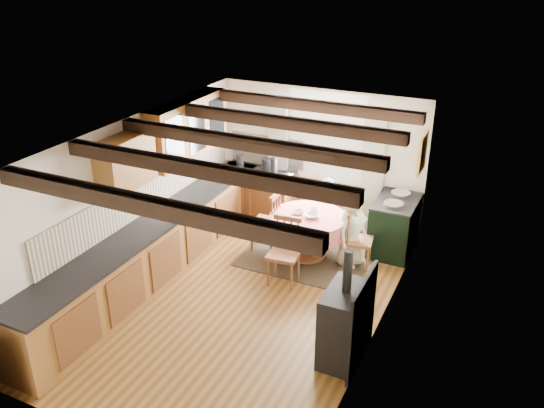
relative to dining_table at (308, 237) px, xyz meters
The scene contains 41 objects.
floor 1.55m from the dining_table, 101.53° to the right, with size 3.60×5.50×0.00m, color olive.
ceiling 2.53m from the dining_table, 101.53° to the right, with size 3.60×5.50×0.00m, color white.
wall_back 1.56m from the dining_table, 103.23° to the left, with size 3.60×0.00×2.40m, color silver.
wall_front 4.32m from the dining_table, 94.07° to the right, with size 3.60×0.00×2.40m, color silver.
wall_left 2.70m from the dining_table, 144.96° to the right, with size 0.00×5.50×2.40m, color silver.
wall_right 2.26m from the dining_table, 44.48° to the right, with size 0.00×5.50×2.40m, color silver.
beam_a 3.99m from the dining_table, 94.94° to the right, with size 3.60×0.16×0.16m, color black.
beam_b 3.16m from the dining_table, 96.92° to the right, with size 3.60×0.16×0.16m, color black.
beam_c 2.46m from the dining_table, 101.53° to the right, with size 3.60×0.16×0.16m, color black.
beam_d 2.03m from the dining_table, 122.43° to the right, with size 3.60×0.16×0.16m, color black.
beam_e 2.04m from the dining_table, 119.66° to the left, with size 3.60×0.16×0.16m, color black.
splash_left 2.53m from the dining_table, 150.59° to the right, with size 0.02×4.50×0.55m, color beige.
splash_back 1.99m from the dining_table, 135.96° to the left, with size 1.40×0.02×0.55m, color beige.
base_cabinet_left 2.33m from the dining_table, 140.72° to the right, with size 0.60×5.30×0.88m, color brown.
base_cabinet_back 1.67m from the dining_table, 144.10° to the left, with size 1.30×0.60×0.88m, color brown.
worktop_left 2.37m from the dining_table, 140.40° to the right, with size 0.64×5.30×0.04m, color black.
worktop_back 1.74m from the dining_table, 144.66° to the left, with size 1.30×0.64×0.04m, color black.
wall_cabinet_glass 2.51m from the dining_table, behind, with size 0.34×1.80×0.90m, color brown.
wall_cabinet_solid 3.04m from the dining_table, 137.44° to the right, with size 0.34×0.90×0.70m, color brown.
window_frame 1.78m from the dining_table, 99.02° to the left, with size 1.34×0.03×1.54m, color white.
window_pane 1.78m from the dining_table, 98.98° to the left, with size 1.20×0.01×1.40m, color white.
curtain_left 1.74m from the dining_table, 131.74° to the left, with size 0.35×0.10×2.10m, color #A2B88C.
curtain_right 1.53m from the dining_table, 61.11° to the left, with size 0.35×0.10×2.10m, color #A2B88C.
curtain_rod 2.19m from the dining_table, 99.66° to the left, with size 0.03×0.03×2.00m, color black.
wall_picture 2.15m from the dining_table, 29.38° to the left, with size 0.04×0.50×0.60m, color gold.
wall_plate 1.98m from the dining_table, 58.99° to the left, with size 0.30×0.30×0.02m, color silver.
rug 0.36m from the dining_table, behind, with size 1.94×1.51×0.01m, color #413826.
dining_table is the anchor object (origin of this frame).
chair_near 0.86m from the dining_table, 92.48° to the right, with size 0.43×0.46×1.01m, color brown, non-canonical shape.
chair_left 0.73m from the dining_table, behind, with size 0.44×0.46×1.03m, color brown, non-canonical shape.
chair_right 0.82m from the dining_table, ahead, with size 0.40×0.42×0.93m, color brown, non-canonical shape.
aga_range 1.42m from the dining_table, 34.32° to the left, with size 0.64×0.99×0.91m, color black, non-canonical shape.
cast_iron_stove 2.44m from the dining_table, 57.97° to the right, with size 0.44×0.73×1.47m, color black, non-canonical shape.
child_far 0.82m from the dining_table, 88.64° to the left, with size 0.39×0.26×1.07m, color #293E48.
child_right 0.73m from the dining_table, ahead, with size 0.60×0.39×1.24m, color beige.
bowl_a 0.40m from the dining_table, ahead, with size 0.23×0.23×0.06m, color silver.
bowl_b 0.42m from the dining_table, behind, with size 0.18×0.18×0.06m, color silver.
cup 0.43m from the dining_table, 73.63° to the left, with size 0.10×0.10×0.09m, color silver.
canister_tall 2.04m from the dining_table, 151.02° to the left, with size 0.14×0.14×0.24m, color #262628.
canister_wide 1.76m from the dining_table, 138.68° to the left, with size 0.18×0.18×0.19m, color #262628.
canister_slim 1.56m from the dining_table, 137.21° to the left, with size 0.10×0.10×0.29m, color #262628.
Camera 1 is at (3.11, -5.81, 4.52)m, focal length 37.17 mm.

